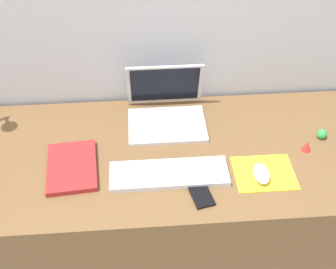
{
  "coord_description": "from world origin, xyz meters",
  "views": [
    {
      "loc": [
        -0.08,
        -1.14,
        1.87
      ],
      "look_at": [
        0.0,
        0.0,
        0.83
      ],
      "focal_mm": 46.79,
      "sensor_mm": 36.0,
      "label": 1
    }
  ],
  "objects_px": {
    "keyboard": "(170,174)",
    "notebook_pad": "(72,167)",
    "laptop": "(166,107)",
    "toy_figurine_green": "(322,134)",
    "mouse": "(261,174)",
    "cell_phone": "(200,192)",
    "toy_figurine_red": "(307,146)"
  },
  "relations": [
    {
      "from": "toy_figurine_green",
      "to": "notebook_pad",
      "type": "bearing_deg",
      "value": -174.37
    },
    {
      "from": "mouse",
      "to": "laptop",
      "type": "bearing_deg",
      "value": 130.87
    },
    {
      "from": "mouse",
      "to": "notebook_pad",
      "type": "height_order",
      "value": "mouse"
    },
    {
      "from": "keyboard",
      "to": "notebook_pad",
      "type": "relative_size",
      "value": 1.71
    },
    {
      "from": "laptop",
      "to": "keyboard",
      "type": "bearing_deg",
      "value": -91.91
    },
    {
      "from": "laptop",
      "to": "cell_phone",
      "type": "height_order",
      "value": "laptop"
    },
    {
      "from": "mouse",
      "to": "toy_figurine_red",
      "type": "distance_m",
      "value": 0.23
    },
    {
      "from": "keyboard",
      "to": "cell_phone",
      "type": "height_order",
      "value": "keyboard"
    },
    {
      "from": "laptop",
      "to": "mouse",
      "type": "distance_m",
      "value": 0.46
    },
    {
      "from": "toy_figurine_red",
      "to": "cell_phone",
      "type": "bearing_deg",
      "value": -157.03
    },
    {
      "from": "keyboard",
      "to": "toy_figurine_red",
      "type": "distance_m",
      "value": 0.52
    },
    {
      "from": "keyboard",
      "to": "mouse",
      "type": "bearing_deg",
      "value": -6.0
    },
    {
      "from": "mouse",
      "to": "toy_figurine_green",
      "type": "bearing_deg",
      "value": 33.7
    },
    {
      "from": "laptop",
      "to": "toy_figurine_red",
      "type": "relative_size",
      "value": 7.52
    },
    {
      "from": "laptop",
      "to": "toy_figurine_red",
      "type": "xyz_separation_m",
      "value": [
        0.5,
        -0.23,
        -0.03
      ]
    },
    {
      "from": "toy_figurine_red",
      "to": "keyboard",
      "type": "bearing_deg",
      "value": -169.95
    },
    {
      "from": "notebook_pad",
      "to": "mouse",
      "type": "bearing_deg",
      "value": -12.79
    },
    {
      "from": "laptop",
      "to": "cell_phone",
      "type": "distance_m",
      "value": 0.41
    },
    {
      "from": "mouse",
      "to": "notebook_pad",
      "type": "bearing_deg",
      "value": 171.96
    },
    {
      "from": "cell_phone",
      "to": "toy_figurine_green",
      "type": "distance_m",
      "value": 0.55
    },
    {
      "from": "laptop",
      "to": "keyboard",
      "type": "xyz_separation_m",
      "value": [
        -0.01,
        -0.32,
        -0.04
      ]
    },
    {
      "from": "keyboard",
      "to": "toy_figurine_red",
      "type": "height_order",
      "value": "toy_figurine_red"
    },
    {
      "from": "mouse",
      "to": "notebook_pad",
      "type": "relative_size",
      "value": 0.4
    },
    {
      "from": "mouse",
      "to": "toy_figurine_green",
      "type": "xyz_separation_m",
      "value": [
        0.28,
        0.18,
        -0.0
      ]
    },
    {
      "from": "laptop",
      "to": "toy_figurine_red",
      "type": "distance_m",
      "value": 0.55
    },
    {
      "from": "toy_figurine_red",
      "to": "toy_figurine_green",
      "type": "distance_m",
      "value": 0.1
    },
    {
      "from": "laptop",
      "to": "notebook_pad",
      "type": "bearing_deg",
      "value": -143.7
    },
    {
      "from": "laptop",
      "to": "toy_figurine_green",
      "type": "xyz_separation_m",
      "value": [
        0.58,
        -0.17,
        -0.03
      ]
    },
    {
      "from": "laptop",
      "to": "toy_figurine_green",
      "type": "bearing_deg",
      "value": -16.01
    },
    {
      "from": "keyboard",
      "to": "toy_figurine_red",
      "type": "relative_size",
      "value": 10.27
    },
    {
      "from": "laptop",
      "to": "cell_phone",
      "type": "bearing_deg",
      "value": -78.24
    },
    {
      "from": "keyboard",
      "to": "notebook_pad",
      "type": "height_order",
      "value": "same"
    }
  ]
}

